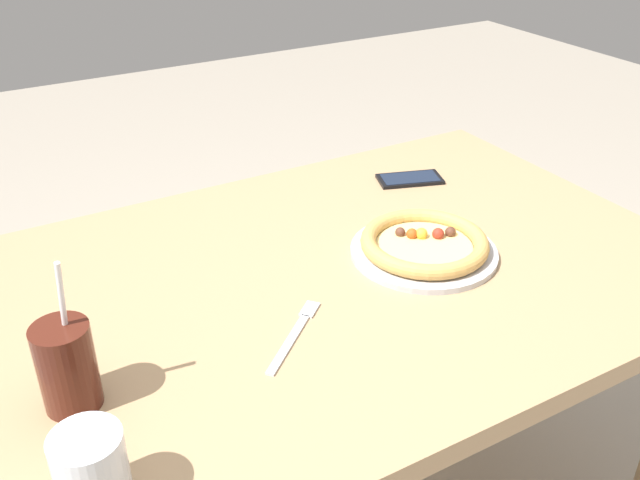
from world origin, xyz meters
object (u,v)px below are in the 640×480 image
(water_cup_clear, at_px, (91,471))
(cell_phone, at_px, (410,179))
(drink_cup_colored, at_px, (67,366))
(pizza_near, at_px, (424,245))
(fork, at_px, (296,332))

(water_cup_clear, height_order, cell_phone, water_cup_clear)
(cell_phone, bearing_deg, drink_cup_colored, -156.55)
(pizza_near, distance_m, water_cup_clear, 0.76)
(water_cup_clear, relative_size, fork, 0.68)
(water_cup_clear, xyz_separation_m, fork, (0.37, 0.18, -0.06))
(fork, distance_m, cell_phone, 0.64)
(pizza_near, distance_m, fork, 0.35)
(pizza_near, relative_size, cell_phone, 1.72)
(drink_cup_colored, bearing_deg, water_cup_clear, -95.04)
(drink_cup_colored, bearing_deg, cell_phone, 23.45)
(drink_cup_colored, relative_size, fork, 1.44)
(drink_cup_colored, distance_m, cell_phone, 0.95)
(cell_phone, bearing_deg, fork, -142.93)
(pizza_near, xyz_separation_m, cell_phone, (0.18, 0.29, -0.02))
(pizza_near, xyz_separation_m, water_cup_clear, (-0.71, -0.28, 0.04))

